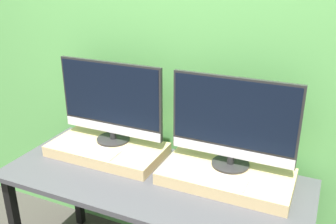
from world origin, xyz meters
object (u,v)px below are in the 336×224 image
(keyboard_left, at_px, (96,152))
(monitor_right, at_px, (233,122))
(monitor_left, at_px, (111,101))
(keyboard_right, at_px, (220,180))

(keyboard_left, xyz_separation_m, monitor_right, (0.76, 0.18, 0.25))
(monitor_right, bearing_deg, monitor_left, 180.00)
(monitor_left, xyz_separation_m, monitor_right, (0.76, 0.00, 0.00))
(monitor_left, relative_size, keyboard_right, 2.58)
(keyboard_left, relative_size, monitor_right, 0.39)
(monitor_left, height_order, keyboard_right, monitor_left)
(monitor_left, bearing_deg, keyboard_left, -90.00)
(keyboard_left, height_order, monitor_right, monitor_right)
(keyboard_left, bearing_deg, monitor_right, 13.71)
(monitor_left, height_order, keyboard_left, monitor_left)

